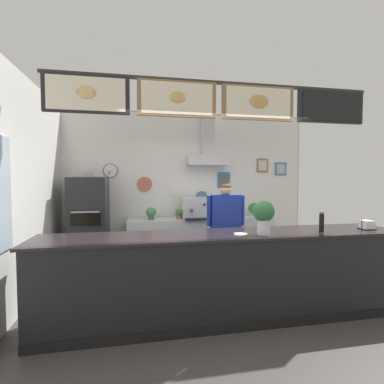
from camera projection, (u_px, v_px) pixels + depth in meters
ground_plane at (218, 305)px, 3.75m from camera, size 6.03×6.03×0.00m
back_wall_assembly at (190, 182)px, 5.81m from camera, size 5.02×2.43×3.01m
left_wall_with_window at (4, 193)px, 3.20m from camera, size 0.15×4.62×3.01m
service_counter at (226, 276)px, 3.39m from camera, size 4.38×0.73×1.02m
back_prep_counter at (201, 240)px, 5.64m from camera, size 2.86×0.54×0.89m
pizza_oven at (89, 224)px, 5.08m from camera, size 0.65×0.70×1.79m
shop_worker at (226, 230)px, 4.56m from camera, size 0.62×0.26×1.59m
espresso_machine at (194, 208)px, 5.56m from camera, size 0.50×0.54×0.41m
potted_basil at (151, 213)px, 5.39m from camera, size 0.20×0.20×0.23m
potted_rosemary at (219, 211)px, 5.67m from camera, size 0.22×0.22×0.24m
potted_sage at (254, 209)px, 5.86m from camera, size 0.25×0.25×0.27m
potted_oregano at (179, 213)px, 5.51m from camera, size 0.15×0.15×0.18m
napkin_holder at (367, 225)px, 3.64m from camera, size 0.17×0.16×0.13m
basil_vase at (263, 215)px, 3.28m from camera, size 0.25×0.25×0.39m
pepper_grinder at (322, 221)px, 3.47m from camera, size 0.06×0.06×0.26m
condiment_plate at (241, 234)px, 3.28m from camera, size 0.16×0.16×0.01m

